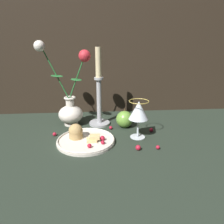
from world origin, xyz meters
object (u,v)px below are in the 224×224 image
Objects in this scene: wine_glass at (139,112)px; apple_beside_vase at (125,119)px; vase at (70,104)px; plate_with_pastries at (84,138)px; candlestick at (99,97)px.

apple_beside_vase is at bearing 109.65° from wine_glass.
vase is 0.22m from plate_with_pastries.
wine_glass reaches higher than plate_with_pastries.
apple_beside_vase is at bearing -11.06° from vase.
vase is at bearing 178.31° from candlestick.
apple_beside_vase is at bearing 38.01° from plate_with_pastries.
candlestick is at bearing -1.69° from vase.
candlestick is (0.07, 0.18, 0.12)m from plate_with_pastries.
vase reaches higher than apple_beside_vase.
candlestick reaches higher than plate_with_pastries.
candlestick is (-0.15, 0.16, 0.02)m from wine_glass.
candlestick reaches higher than apple_beside_vase.
apple_beside_vase is (0.25, -0.05, -0.07)m from vase.
apple_beside_vase is at bearing -21.31° from candlestick.
plate_with_pastries is 0.23m from apple_beside_vase.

